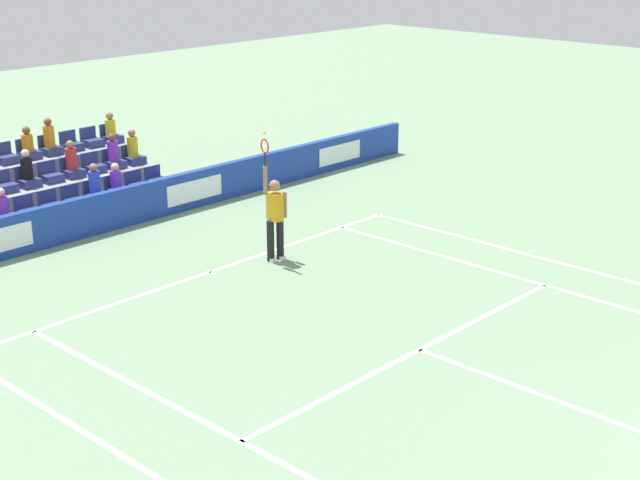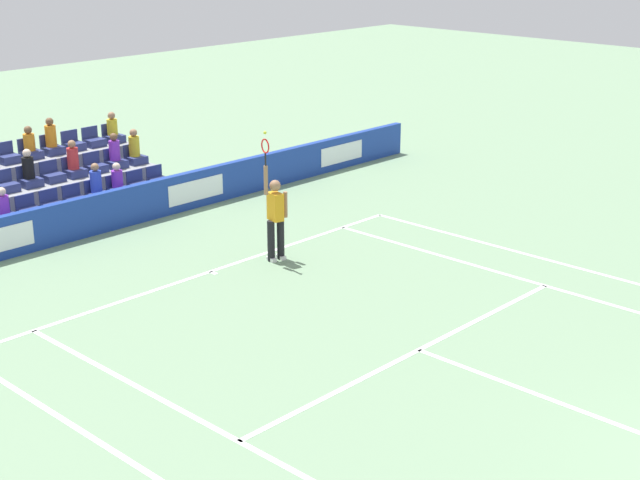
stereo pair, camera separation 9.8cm
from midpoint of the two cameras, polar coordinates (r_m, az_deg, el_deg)
name	(u,v)px [view 2 (the right image)]	position (r m, az deg, el deg)	size (l,w,h in m)	color
line_baseline	(210,272)	(19.92, -6.47, -1.90)	(10.97, 0.10, 0.01)	white
line_service	(419,350)	(16.40, 6.12, -6.58)	(8.23, 0.10, 0.01)	white
line_centre_service	(589,414)	(14.91, 16.03, -10.00)	(0.10, 6.40, 0.01)	white
line_singles_sideline_left	(261,453)	(13.43, -3.36, -12.66)	(0.10, 11.89, 0.01)	white
line_singles_sideline_right	(565,291)	(19.39, 14.66, -3.01)	(0.10, 11.89, 0.01)	white
line_doubles_sideline_right	(599,274)	(20.53, 16.55, -1.95)	(0.10, 11.89, 0.01)	white
line_centre_mark	(213,273)	(19.85, -6.29, -1.97)	(0.10, 0.20, 0.01)	white
sponsor_barrier	(102,213)	(22.72, -12.83, 1.62)	(21.89, 0.22, 0.95)	#193899
tennis_player	(275,216)	(20.18, -2.57, 1.45)	(0.51, 0.40, 2.85)	black
stadium_stand	(49,190)	(24.60, -15.85, 2.89)	(5.58, 2.85, 2.20)	gray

